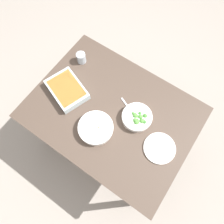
# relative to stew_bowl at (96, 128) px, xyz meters

# --- Properties ---
(ground_plane) EXTENTS (6.00, 6.00, 0.00)m
(ground_plane) POSITION_rel_stew_bowl_xyz_m (0.02, 0.17, -0.77)
(ground_plane) COLOR #9E9389
(dining_table) EXTENTS (1.20, 0.90, 0.74)m
(dining_table) POSITION_rel_stew_bowl_xyz_m (0.02, 0.17, -0.12)
(dining_table) COLOR #4C3D33
(dining_table) RESTS_ON ground_plane
(stew_bowl) EXTENTS (0.25, 0.25, 0.06)m
(stew_bowl) POSITION_rel_stew_bowl_xyz_m (0.00, 0.00, 0.00)
(stew_bowl) COLOR white
(stew_bowl) RESTS_ON dining_table
(broccoli_bowl) EXTENTS (0.22, 0.22, 0.07)m
(broccoli_bowl) POSITION_rel_stew_bowl_xyz_m (0.19, 0.23, -0.00)
(broccoli_bowl) COLOR white
(broccoli_bowl) RESTS_ON dining_table
(baking_dish) EXTENTS (0.36, 0.31, 0.06)m
(baking_dish) POSITION_rel_stew_bowl_xyz_m (-0.35, 0.12, 0.00)
(baking_dish) COLOR silver
(baking_dish) RESTS_ON dining_table
(drink_cup) EXTENTS (0.07, 0.07, 0.08)m
(drink_cup) POSITION_rel_stew_bowl_xyz_m (-0.43, 0.40, 0.01)
(drink_cup) COLOR #B2BCC6
(drink_cup) RESTS_ON dining_table
(side_plate) EXTENTS (0.22, 0.22, 0.01)m
(side_plate) POSITION_rel_stew_bowl_xyz_m (0.44, 0.14, -0.03)
(side_plate) COLOR white
(side_plate) RESTS_ON dining_table
(spoon_by_stew) EXTENTS (0.06, 0.17, 0.01)m
(spoon_by_stew) POSITION_rel_stew_bowl_xyz_m (0.01, 0.04, -0.03)
(spoon_by_stew) COLOR silver
(spoon_by_stew) RESTS_ON dining_table
(spoon_by_broccoli) EXTENTS (0.17, 0.09, 0.01)m
(spoon_by_broccoli) POSITION_rel_stew_bowl_xyz_m (0.12, 0.26, -0.03)
(spoon_by_broccoli) COLOR silver
(spoon_by_broccoli) RESTS_ON dining_table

